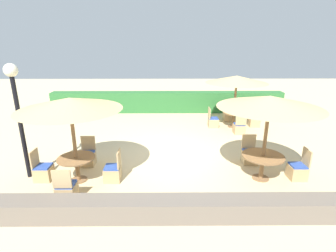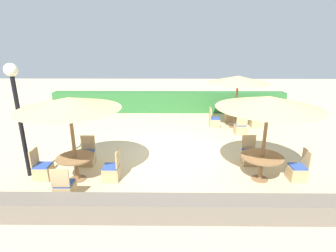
{
  "view_description": "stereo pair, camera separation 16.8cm",
  "coord_description": "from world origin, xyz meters",
  "px_view_note": "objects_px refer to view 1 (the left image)",
  "views": [
    {
      "loc": [
        -0.07,
        -8.54,
        3.86
      ],
      "look_at": [
        0.0,
        0.6,
        0.9
      ],
      "focal_mm": 28.0,
      "sensor_mm": 36.0,
      "label": 1
    },
    {
      "loc": [
        0.1,
        -8.54,
        3.86
      ],
      "look_at": [
        0.0,
        0.6,
        0.9
      ],
      "focal_mm": 28.0,
      "sensor_mm": 36.0,
      "label": 2
    }
  ],
  "objects_px": {
    "patio_chair_front_right_north": "(249,155)",
    "round_table_front_left": "(77,162)",
    "round_table_back_right": "(234,115)",
    "patio_chair_back_right_south": "(239,128)",
    "parasol_back_right": "(237,79)",
    "patio_chair_front_right_east": "(298,170)",
    "lamp_post": "(16,99)",
    "patio_chair_front_left_east": "(113,172)",
    "parasol_front_left": "(70,104)",
    "patio_chair_back_right_west": "(213,122)",
    "patio_chair_front_left_west": "(43,171)",
    "patio_chair_front_left_north": "(88,157)",
    "patio_chair_back_right_north": "(228,116)",
    "patio_chair_front_left_south": "(67,190)",
    "parasol_front_right": "(270,102)",
    "patio_chair_back_right_east": "(254,121)",
    "round_table_front_right": "(263,160)"
  },
  "relations": [
    {
      "from": "patio_chair_front_right_north",
      "to": "round_table_front_left",
      "type": "height_order",
      "value": "patio_chair_front_right_north"
    },
    {
      "from": "round_table_back_right",
      "to": "patio_chair_back_right_south",
      "type": "xyz_separation_m",
      "value": [
        0.03,
        -0.95,
        -0.31
      ]
    },
    {
      "from": "parasol_back_right",
      "to": "patio_chair_front_right_east",
      "type": "xyz_separation_m",
      "value": [
        0.69,
        -4.92,
        -1.97
      ]
    },
    {
      "from": "lamp_post",
      "to": "patio_chair_front_left_east",
      "type": "height_order",
      "value": "lamp_post"
    },
    {
      "from": "patio_chair_front_right_east",
      "to": "parasol_back_right",
      "type": "bearing_deg",
      "value": 7.93
    },
    {
      "from": "patio_chair_front_right_east",
      "to": "parasol_front_left",
      "type": "xyz_separation_m",
      "value": [
        -6.41,
        -0.06,
        2.02
      ]
    },
    {
      "from": "patio_chair_back_right_west",
      "to": "round_table_front_left",
      "type": "xyz_separation_m",
      "value": [
        -4.76,
        -4.98,
        0.31
      ]
    },
    {
      "from": "lamp_post",
      "to": "patio_chair_front_left_west",
      "type": "height_order",
      "value": "lamp_post"
    },
    {
      "from": "patio_chair_back_right_south",
      "to": "patio_chair_front_right_north",
      "type": "relative_size",
      "value": 1.0
    },
    {
      "from": "parasol_back_right",
      "to": "patio_chair_front_right_north",
      "type": "xyz_separation_m",
      "value": [
        -0.41,
        -3.85,
        -1.97
      ]
    },
    {
      "from": "parasol_front_left",
      "to": "patio_chair_front_left_north",
      "type": "bearing_deg",
      "value": 90.18
    },
    {
      "from": "patio_chair_front_left_north",
      "to": "round_table_front_left",
      "type": "bearing_deg",
      "value": 90.18
    },
    {
      "from": "round_table_back_right",
      "to": "patio_chair_front_left_north",
      "type": "xyz_separation_m",
      "value": [
        -5.73,
        -3.96,
        -0.31
      ]
    },
    {
      "from": "parasol_back_right",
      "to": "patio_chair_back_right_north",
      "type": "relative_size",
      "value": 2.99
    },
    {
      "from": "patio_chair_back_right_north",
      "to": "patio_chair_front_left_south",
      "type": "height_order",
      "value": "same"
    },
    {
      "from": "patio_chair_back_right_south",
      "to": "round_table_back_right",
      "type": "bearing_deg",
      "value": 91.56
    },
    {
      "from": "round_table_front_left",
      "to": "patio_chair_front_left_south",
      "type": "xyz_separation_m",
      "value": [
        0.02,
        -0.97,
        -0.31
      ]
    },
    {
      "from": "parasol_front_left",
      "to": "patio_chair_front_left_south",
      "type": "xyz_separation_m",
      "value": [
        0.02,
        -0.97,
        -2.02
      ]
    },
    {
      "from": "parasol_front_left",
      "to": "patio_chair_front_left_north",
      "type": "relative_size",
      "value": 2.99
    },
    {
      "from": "parasol_back_right",
      "to": "patio_chair_back_right_south",
      "type": "distance_m",
      "value": 2.19
    },
    {
      "from": "parasol_back_right",
      "to": "patio_chair_front_left_west",
      "type": "height_order",
      "value": "parasol_back_right"
    },
    {
      "from": "round_table_front_left",
      "to": "lamp_post",
      "type": "bearing_deg",
      "value": 171.09
    },
    {
      "from": "parasol_front_right",
      "to": "patio_chair_front_left_north",
      "type": "xyz_separation_m",
      "value": [
        -5.35,
        0.95,
        -2.05
      ]
    },
    {
      "from": "lamp_post",
      "to": "parasol_front_left",
      "type": "height_order",
      "value": "lamp_post"
    },
    {
      "from": "patio_chair_back_right_north",
      "to": "patio_chair_front_right_north",
      "type": "distance_m",
      "value": 4.89
    },
    {
      "from": "patio_chair_front_right_north",
      "to": "patio_chair_back_right_south",
      "type": "bearing_deg",
      "value": -98.61
    },
    {
      "from": "patio_chair_front_left_east",
      "to": "patio_chair_back_right_west",
      "type": "bearing_deg",
      "value": -36.92
    },
    {
      "from": "patio_chair_front_right_east",
      "to": "patio_chair_front_left_south",
      "type": "height_order",
      "value": "same"
    },
    {
      "from": "patio_chair_front_left_east",
      "to": "patio_chair_front_left_west",
      "type": "bearing_deg",
      "value": 88.51
    },
    {
      "from": "patio_chair_back_right_west",
      "to": "patio_chair_front_left_west",
      "type": "bearing_deg",
      "value": -49.57
    },
    {
      "from": "parasol_back_right",
      "to": "patio_chair_back_right_south",
      "type": "bearing_deg",
      "value": -88.44
    },
    {
      "from": "patio_chair_back_right_east",
      "to": "round_table_front_right",
      "type": "height_order",
      "value": "patio_chair_back_right_east"
    },
    {
      "from": "patio_chair_back_right_north",
      "to": "patio_chair_back_right_south",
      "type": "bearing_deg",
      "value": 91.44
    },
    {
      "from": "lamp_post",
      "to": "patio_chair_front_left_west",
      "type": "distance_m",
      "value": 2.16
    },
    {
      "from": "patio_chair_front_right_north",
      "to": "patio_chair_front_left_west",
      "type": "relative_size",
      "value": 1.0
    },
    {
      "from": "patio_chair_front_left_east",
      "to": "patio_chair_front_left_south",
      "type": "bearing_deg",
      "value": 134.29
    },
    {
      "from": "patio_chair_front_right_east",
      "to": "parasol_front_left",
      "type": "height_order",
      "value": "parasol_front_left"
    },
    {
      "from": "patio_chair_front_left_west",
      "to": "patio_chair_front_left_south",
      "type": "bearing_deg",
      "value": 45.64
    },
    {
      "from": "lamp_post",
      "to": "round_table_front_left",
      "type": "relative_size",
      "value": 3.15
    },
    {
      "from": "patio_chair_back_right_south",
      "to": "parasol_front_left",
      "type": "bearing_deg",
      "value": -145.02
    },
    {
      "from": "patio_chair_front_left_east",
      "to": "patio_chair_front_right_east",
      "type": "bearing_deg",
      "value": -89.4
    },
    {
      "from": "round_table_front_left",
      "to": "patio_chair_front_right_east",
      "type": "bearing_deg",
      "value": 0.5
    },
    {
      "from": "lamp_post",
      "to": "patio_chair_back_right_west",
      "type": "height_order",
      "value": "lamp_post"
    },
    {
      "from": "patio_chair_back_right_south",
      "to": "patio_chair_front_left_east",
      "type": "distance_m",
      "value": 6.22
    },
    {
      "from": "patio_chair_back_right_south",
      "to": "parasol_front_right",
      "type": "distance_m",
      "value": 4.48
    },
    {
      "from": "round_table_front_left",
      "to": "patio_chair_front_left_west",
      "type": "distance_m",
      "value": 1.07
    },
    {
      "from": "lamp_post",
      "to": "patio_chair_front_right_east",
      "type": "bearing_deg",
      "value": -1.33
    },
    {
      "from": "patio_chair_back_right_east",
      "to": "patio_chair_front_left_south",
      "type": "height_order",
      "value": "same"
    },
    {
      "from": "patio_chair_back_right_west",
      "to": "patio_chair_front_right_north",
      "type": "height_order",
      "value": "same"
    },
    {
      "from": "patio_chair_back_right_south",
      "to": "round_table_front_left",
      "type": "relative_size",
      "value": 0.88
    }
  ]
}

